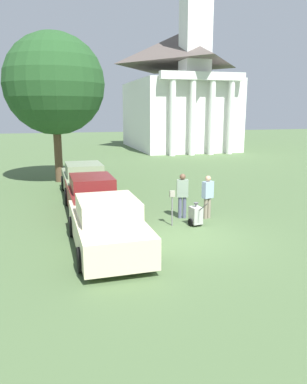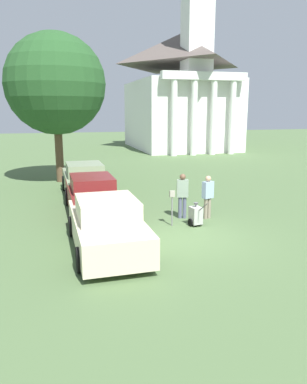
{
  "view_description": "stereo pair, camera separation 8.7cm",
  "coord_description": "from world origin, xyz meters",
  "px_view_note": "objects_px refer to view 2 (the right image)",
  "views": [
    {
      "loc": [
        -3.99,
        -10.74,
        4.03
      ],
      "look_at": [
        -0.4,
        2.14,
        1.1
      ],
      "focal_mm": 35.0,
      "sensor_mm": 36.0,
      "label": 1
    },
    {
      "loc": [
        -3.9,
        -10.76,
        4.03
      ],
      "look_at": [
        -0.4,
        2.14,
        1.1
      ],
      "focal_mm": 35.0,
      "sensor_mm": 36.0,
      "label": 2
    }
  ],
  "objects_px": {
    "parked_car_maroon": "(92,196)",
    "parked_car_sage": "(85,181)",
    "parking_meter": "(172,201)",
    "person_worker": "(182,193)",
    "parked_car_cream": "(107,226)",
    "equipment_cart": "(196,215)",
    "person_supervisor": "(208,195)",
    "church": "(181,86)"
  },
  "relations": [
    {
      "from": "parked_car_cream",
      "to": "parking_meter",
      "type": "bearing_deg",
      "value": 32.53
    },
    {
      "from": "equipment_cart",
      "to": "parked_car_sage",
      "type": "bearing_deg",
      "value": 111.44
    },
    {
      "from": "parked_car_maroon",
      "to": "equipment_cart",
      "type": "height_order",
      "value": "parked_car_maroon"
    },
    {
      "from": "parking_meter",
      "to": "church",
      "type": "relative_size",
      "value": 0.05
    },
    {
      "from": "church",
      "to": "person_supervisor",
      "type": "bearing_deg",
      "value": -106.91
    },
    {
      "from": "church",
      "to": "equipment_cart",
      "type": "bearing_deg",
      "value": -107.97
    },
    {
      "from": "parked_car_cream",
      "to": "person_worker",
      "type": "height_order",
      "value": "person_worker"
    },
    {
      "from": "parked_car_cream",
      "to": "equipment_cart",
      "type": "height_order",
      "value": "parked_car_cream"
    },
    {
      "from": "parked_car_maroon",
      "to": "parked_car_cream",
      "type": "bearing_deg",
      "value": -90.85
    },
    {
      "from": "person_supervisor",
      "to": "equipment_cart",
      "type": "distance_m",
      "value": 1.19
    },
    {
      "from": "parking_meter",
      "to": "person_worker",
      "type": "distance_m",
      "value": 1.06
    },
    {
      "from": "parked_car_maroon",
      "to": "church",
      "type": "bearing_deg",
      "value": 62.55
    },
    {
      "from": "person_worker",
      "to": "church",
      "type": "height_order",
      "value": "church"
    },
    {
      "from": "parked_car_sage",
      "to": "church",
      "type": "xyz_separation_m",
      "value": [
        11.94,
        20.62,
        5.78
      ]
    },
    {
      "from": "parked_car_sage",
      "to": "church",
      "type": "bearing_deg",
      "value": 59.07
    },
    {
      "from": "parking_meter",
      "to": "church",
      "type": "xyz_separation_m",
      "value": [
        9.39,
        26.22,
        5.63
      ]
    },
    {
      "from": "parking_meter",
      "to": "person_worker",
      "type": "height_order",
      "value": "person_worker"
    },
    {
      "from": "person_worker",
      "to": "parked_car_cream",
      "type": "bearing_deg",
      "value": 53.0
    },
    {
      "from": "person_worker",
      "to": "equipment_cart",
      "type": "height_order",
      "value": "person_worker"
    },
    {
      "from": "person_worker",
      "to": "person_supervisor",
      "type": "bearing_deg",
      "value": 176.84
    },
    {
      "from": "parked_car_sage",
      "to": "person_supervisor",
      "type": "bearing_deg",
      "value": -51.72
    },
    {
      "from": "parked_car_sage",
      "to": "person_worker",
      "type": "distance_m",
      "value": 5.77
    },
    {
      "from": "parked_car_sage",
      "to": "person_supervisor",
      "type": "height_order",
      "value": "person_supervisor"
    },
    {
      "from": "parking_meter",
      "to": "person_supervisor",
      "type": "relative_size",
      "value": 0.78
    },
    {
      "from": "parked_car_sage",
      "to": "person_worker",
      "type": "bearing_deg",
      "value": -56.78
    },
    {
      "from": "parked_car_sage",
      "to": "equipment_cart",
      "type": "bearing_deg",
      "value": -60.74
    },
    {
      "from": "parked_car_cream",
      "to": "equipment_cart",
      "type": "bearing_deg",
      "value": 22.65
    },
    {
      "from": "parked_car_sage",
      "to": "person_supervisor",
      "type": "relative_size",
      "value": 2.99
    },
    {
      "from": "person_worker",
      "to": "parked_car_maroon",
      "type": "bearing_deg",
      "value": -10.37
    },
    {
      "from": "parked_car_maroon",
      "to": "parked_car_sage",
      "type": "relative_size",
      "value": 1.03
    },
    {
      "from": "parked_car_maroon",
      "to": "parking_meter",
      "type": "xyz_separation_m",
      "value": [
        2.56,
        -2.37,
        0.18
      ]
    },
    {
      "from": "parked_car_cream",
      "to": "church",
      "type": "bearing_deg",
      "value": 65.98
    },
    {
      "from": "equipment_cart",
      "to": "person_worker",
      "type": "bearing_deg",
      "value": 89.02
    },
    {
      "from": "parked_car_cream",
      "to": "person_worker",
      "type": "xyz_separation_m",
      "value": [
        3.23,
        2.5,
        0.25
      ]
    },
    {
      "from": "parked_car_cream",
      "to": "parked_car_maroon",
      "type": "xyz_separation_m",
      "value": [
        -0.0,
        4.05,
        -0.01
      ]
    },
    {
      "from": "person_supervisor",
      "to": "person_worker",
      "type": "bearing_deg",
      "value": -38.86
    },
    {
      "from": "parked_car_cream",
      "to": "person_worker",
      "type": "bearing_deg",
      "value": 36.88
    },
    {
      "from": "parked_car_sage",
      "to": "parking_meter",
      "type": "xyz_separation_m",
      "value": [
        2.56,
        -5.59,
        0.15
      ]
    },
    {
      "from": "person_supervisor",
      "to": "parked_car_maroon",
      "type": "bearing_deg",
      "value": -44.57
    },
    {
      "from": "parked_car_maroon",
      "to": "person_worker",
      "type": "distance_m",
      "value": 3.59
    },
    {
      "from": "person_supervisor",
      "to": "equipment_cart",
      "type": "xyz_separation_m",
      "value": [
        -0.76,
        -0.73,
        -0.55
      ]
    },
    {
      "from": "parking_meter",
      "to": "person_worker",
      "type": "relative_size",
      "value": 0.75
    }
  ]
}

